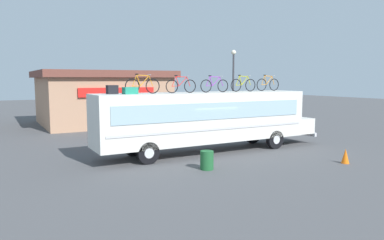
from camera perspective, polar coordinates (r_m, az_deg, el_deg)
The scene contains 13 objects.
ground_plane at distance 19.65m, azimuth 2.02°, elevation -5.12°, with size 120.00×120.00×0.00m, color #4C4C4F.
bus at distance 19.47m, azimuth 2.59°, elevation 0.41°, with size 13.27×2.40×3.24m.
luggage_bag_1 at distance 17.46m, azimuth -12.47°, elevation 4.71°, with size 0.49×0.41×0.42m, color black.
luggage_bag_2 at distance 17.28m, azimuth -9.73°, elevation 4.59°, with size 0.63×0.52×0.32m, color #1E7F66.
rooftop_bicycle_1 at distance 17.41m, azimuth -7.80°, elevation 5.41°, with size 1.76×0.44×0.96m.
rooftop_bicycle_2 at distance 18.28m, azimuth -1.74°, elevation 5.45°, with size 1.70×0.44×0.90m.
rooftop_bicycle_3 at distance 19.33m, azimuth 3.57°, elevation 5.49°, with size 1.74×0.44×0.90m.
rooftop_bicycle_4 at distance 20.77m, azimuth 8.08°, elevation 5.54°, with size 1.72×0.44×0.94m.
rooftop_bicycle_5 at distance 22.27m, azimuth 11.87°, elevation 5.55°, with size 1.70×0.44×0.97m.
roadside_building at distance 33.41m, azimuth -14.08°, elevation 3.54°, with size 10.85×10.00×4.65m.
trash_bin at distance 15.92m, azimuth 2.36°, elevation -6.35°, with size 0.59×0.59×0.82m, color #1E592D.
traffic_cone at distance 18.52m, azimuth 23.02°, elevation -5.25°, with size 0.37×0.37×0.69m, color orange.
street_lamp at distance 28.06m, azimuth 6.52°, elevation 6.14°, with size 0.36×0.36×6.15m.
Camera 1 is at (-9.95, -16.48, 3.92)m, focal length 33.85 mm.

